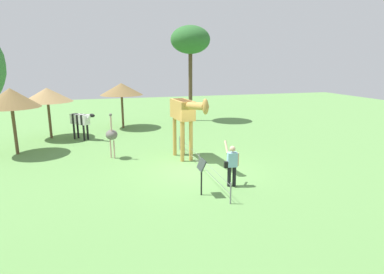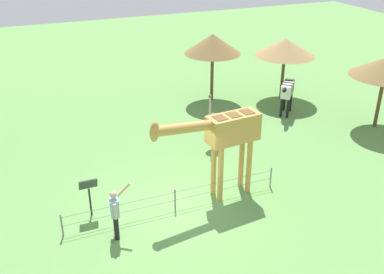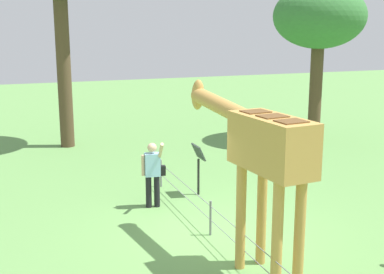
% 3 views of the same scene
% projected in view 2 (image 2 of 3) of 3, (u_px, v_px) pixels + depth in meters
% --- Properties ---
extents(ground_plane, '(60.00, 60.00, 0.00)m').
position_uv_depth(ground_plane, '(175.00, 208.00, 14.27)').
color(ground_plane, '#60934C').
extents(giraffe, '(3.74, 0.87, 3.21)m').
position_uv_depth(giraffe, '(225.00, 135.00, 13.97)').
color(giraffe, '#C69347').
rests_on(giraffe, ground_plane).
extents(visitor, '(0.69, 0.59, 1.69)m').
position_uv_depth(visitor, '(115.00, 211.00, 12.59)').
color(visitor, black).
rests_on(visitor, ground_plane).
extents(zebra, '(1.45, 1.53, 1.66)m').
position_uv_depth(zebra, '(287.00, 91.00, 20.52)').
color(zebra, black).
rests_on(zebra, ground_plane).
extents(ostrich, '(0.70, 0.56, 2.25)m').
position_uv_depth(ostrich, '(213.00, 119.00, 17.62)').
color(ostrich, '#CC9E93').
rests_on(ostrich, ground_plane).
extents(shade_hut_near, '(2.95, 2.95, 3.10)m').
position_uv_depth(shade_hut_near, '(285.00, 47.00, 21.71)').
color(shade_hut_near, brown).
rests_on(shade_hut_near, ground_plane).
extents(shade_hut_aside, '(2.76, 2.76, 3.37)m').
position_uv_depth(shade_hut_aside, '(213.00, 44.00, 21.46)').
color(shade_hut_aside, brown).
rests_on(shade_hut_aside, ground_plane).
extents(info_sign, '(0.56, 0.21, 1.32)m').
position_uv_depth(info_sign, '(89.00, 189.00, 13.52)').
color(info_sign, black).
rests_on(info_sign, ground_plane).
extents(wire_fence, '(7.05, 0.05, 0.75)m').
position_uv_depth(wire_fence, '(175.00, 198.00, 14.04)').
color(wire_fence, slate).
rests_on(wire_fence, ground_plane).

